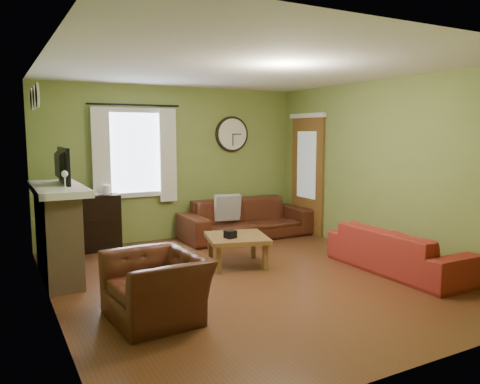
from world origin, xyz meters
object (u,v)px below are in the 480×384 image
sofa_brown (246,218)px  sofa_red (398,250)px  armchair (157,287)px  coffee_table (237,251)px  bookshelf (96,223)px

sofa_brown → sofa_red: size_ratio=1.16×
sofa_brown → armchair: (-2.53, -2.73, -0.01)m
armchair → coffee_table: size_ratio=1.25×
sofa_brown → coffee_table: sofa_brown is taller
bookshelf → sofa_red: size_ratio=0.44×
sofa_brown → sofa_red: (0.78, -2.73, -0.05)m
bookshelf → sofa_brown: bookshelf is taller
sofa_red → coffee_table: bearing=54.6°
bookshelf → sofa_red: bearing=-42.3°
bookshelf → armchair: (-0.01, -3.00, -0.12)m
bookshelf → armchair: 3.00m
bookshelf → armchair: bookshelf is taller
armchair → sofa_brown: bearing=132.6°
coffee_table → armchair: bearing=-141.4°
bookshelf → sofa_red: 4.47m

